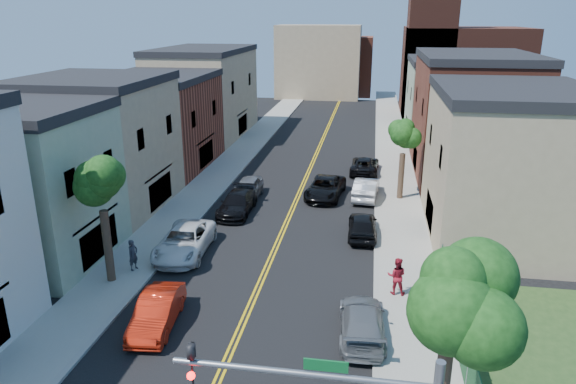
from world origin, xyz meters
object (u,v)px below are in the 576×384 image
at_px(black_car_right, 363,225).
at_px(red_sedan, 157,312).
at_px(grey_car_left, 248,189).
at_px(pedestrian_right, 397,276).
at_px(grey_car_right, 362,321).
at_px(dark_car_right_far, 365,165).
at_px(silver_car_right, 366,188).
at_px(white_pickup, 185,241).
at_px(black_suv_lane, 325,188).
at_px(black_car_left, 237,203).
at_px(pedestrian_left, 133,255).

bearing_deg(black_car_right, red_sedan, 51.47).
distance_m(grey_car_left, pedestrian_right, 17.31).
bearing_deg(black_car_right, pedestrian_right, 102.82).
height_order(grey_car_right, dark_car_right_far, dark_car_right_far).
bearing_deg(silver_car_right, dark_car_right_far, -83.29).
bearing_deg(grey_car_left, silver_car_right, 8.82).
xyz_separation_m(red_sedan, pedestrian_right, (10.91, 4.54, 0.37)).
distance_m(white_pickup, dark_car_right_far, 21.50).
height_order(white_pickup, black_suv_lane, white_pickup).
height_order(black_car_left, grey_car_right, black_car_left).
relative_size(silver_car_right, black_suv_lane, 0.89).
relative_size(grey_car_left, pedestrian_left, 2.67).
bearing_deg(silver_car_right, red_sedan, 69.54).
distance_m(red_sedan, pedestrian_left, 6.01).
xyz_separation_m(black_car_left, pedestrian_right, (10.91, -10.18, 0.37)).
height_order(white_pickup, black_car_right, white_pickup).
bearing_deg(grey_car_right, silver_car_right, -92.48).
xyz_separation_m(grey_car_left, black_suv_lane, (5.93, 1.27, -0.03)).
bearing_deg(white_pickup, dark_car_right_far, 58.82).
distance_m(red_sedan, black_car_right, 14.97).
distance_m(white_pickup, pedestrian_left, 3.36).
relative_size(grey_car_right, pedestrian_right, 2.52).
bearing_deg(silver_car_right, black_car_right, 93.97).
bearing_deg(grey_car_right, black_suv_lane, -82.76).
bearing_deg(grey_car_left, pedestrian_right, -51.62).
xyz_separation_m(black_car_left, black_car_right, (9.02, -2.77, 0.01)).
relative_size(red_sedan, grey_car_left, 0.98).
bearing_deg(black_suv_lane, silver_car_right, 10.73).
relative_size(white_pickup, grey_car_right, 1.19).
relative_size(white_pickup, black_car_right, 1.30).
bearing_deg(dark_car_right_far, black_car_left, 55.27).
bearing_deg(white_pickup, silver_car_right, 45.79).
bearing_deg(grey_car_right, dark_car_right_far, -92.06).
xyz_separation_m(grey_car_right, silver_car_right, (-0.20, 18.74, 0.09)).
xyz_separation_m(black_suv_lane, pedestrian_left, (-9.35, -14.31, 0.26)).
bearing_deg(red_sedan, dark_car_right_far, 65.49).
height_order(white_pickup, grey_car_right, white_pickup).
distance_m(grey_car_left, black_suv_lane, 6.07).
height_order(black_car_right, pedestrian_right, pedestrian_right).
relative_size(red_sedan, dark_car_right_far, 0.89).
height_order(white_pickup, black_car_left, white_pickup).
bearing_deg(red_sedan, black_suv_lane, 66.79).
distance_m(grey_car_left, black_car_right, 10.86).
height_order(grey_car_left, black_suv_lane, grey_car_left).
bearing_deg(dark_car_right_far, pedestrian_right, 97.48).
bearing_deg(pedestrian_right, dark_car_right_far, -81.03).
relative_size(red_sedan, white_pickup, 0.78).
relative_size(black_car_left, black_suv_lane, 0.94).
height_order(black_suv_lane, pedestrian_left, pedestrian_left).
relative_size(red_sedan, silver_car_right, 0.94).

